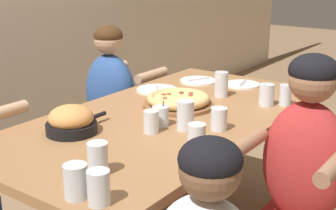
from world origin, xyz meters
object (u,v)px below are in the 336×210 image
(drinking_glass_h, at_px, (76,183))
(empty_plate_c, at_px, (198,81))
(empty_plate_a, at_px, (242,84))
(drinking_glass_c, at_px, (197,139))
(drinking_glass_a, at_px, (266,96))
(diner_far_midright, at_px, (112,122))
(drinking_glass_d, at_px, (221,85))
(drinking_glass_g, at_px, (98,161))
(drinking_glass_b, at_px, (219,120))
(empty_plate_b, at_px, (157,90))
(drinking_glass_f, at_px, (285,95))
(cocktail_glass_blue, at_px, (161,117))
(drinking_glass_i, at_px, (99,190))
(drinking_glass_j, at_px, (151,122))
(pizza_board_main, at_px, (178,101))
(drinking_glass_e, at_px, (185,117))
(diner_near_center, at_px, (301,202))
(skillet_bowl, at_px, (71,121))

(drinking_glass_h, bearing_deg, empty_plate_c, 17.86)
(empty_plate_a, xyz_separation_m, drinking_glass_c, (-1.01, -0.31, 0.04))
(drinking_glass_a, bearing_deg, diner_far_midright, 94.60)
(drinking_glass_d, relative_size, drinking_glass_g, 1.17)
(drinking_glass_b, bearing_deg, empty_plate_b, 59.97)
(drinking_glass_c, height_order, drinking_glass_f, drinking_glass_f)
(cocktail_glass_blue, bearing_deg, drinking_glass_b, -66.16)
(empty_plate_c, bearing_deg, drinking_glass_i, -158.95)
(drinking_glass_h, xyz_separation_m, drinking_glass_i, (0.01, -0.09, -0.00))
(drinking_glass_j, bearing_deg, pizza_board_main, 17.30)
(drinking_glass_e, xyz_separation_m, diner_near_center, (0.12, -0.51, -0.31))
(pizza_board_main, height_order, drinking_glass_j, drinking_glass_j)
(drinking_glass_h, bearing_deg, drinking_glass_i, -82.15)
(drinking_glass_h, bearing_deg, drinking_glass_c, -10.17)
(drinking_glass_d, xyz_separation_m, diner_far_midright, (-0.09, 0.74, -0.34))
(drinking_glass_f, bearing_deg, empty_plate_b, 103.21)
(diner_near_center, bearing_deg, drinking_glass_c, 39.82)
(skillet_bowl, xyz_separation_m, drinking_glass_f, (0.93, -0.60, 0.00))
(drinking_glass_f, bearing_deg, drinking_glass_e, 160.36)
(drinking_glass_e, bearing_deg, drinking_glass_a, -14.24)
(diner_far_midright, bearing_deg, empty_plate_b, -3.77)
(skillet_bowl, distance_m, diner_far_midright, 0.99)
(cocktail_glass_blue, xyz_separation_m, drinking_glass_c, (-0.15, -0.29, 0.01))
(empty_plate_a, xyz_separation_m, drinking_glass_e, (-0.84, -0.15, 0.05))
(drinking_glass_j, bearing_deg, drinking_glass_f, -23.64)
(empty_plate_c, bearing_deg, diner_far_midright, 121.70)
(drinking_glass_f, relative_size, drinking_glass_g, 0.93)
(empty_plate_c, bearing_deg, drinking_glass_a, -110.79)
(drinking_glass_b, relative_size, drinking_glass_i, 0.90)
(drinking_glass_g, relative_size, drinking_glass_j, 1.17)
(pizza_board_main, height_order, drinking_glass_a, drinking_glass_a)
(skillet_bowl, xyz_separation_m, diner_far_midright, (0.79, 0.50, -0.33))
(empty_plate_c, height_order, drinking_glass_g, drinking_glass_g)
(drinking_glass_b, bearing_deg, drinking_glass_j, 132.40)
(drinking_glass_c, xyz_separation_m, diner_near_center, (0.29, -0.35, -0.30))
(cocktail_glass_blue, height_order, drinking_glass_d, drinking_glass_d)
(drinking_glass_g, height_order, diner_far_midright, diner_far_midright)
(pizza_board_main, distance_m, diner_far_midright, 0.76)
(empty_plate_b, height_order, diner_near_center, diner_near_center)
(pizza_board_main, xyz_separation_m, drinking_glass_d, (0.30, -0.08, 0.03))
(drinking_glass_b, xyz_separation_m, drinking_glass_e, (-0.09, 0.12, 0.01))
(drinking_glass_b, bearing_deg, skillet_bowl, 129.27)
(skillet_bowl, xyz_separation_m, drinking_glass_a, (0.87, -0.52, -0.00))
(skillet_bowl, relative_size, cocktail_glass_blue, 2.87)
(empty_plate_b, bearing_deg, drinking_glass_e, -131.85)
(empty_plate_c, height_order, drinking_glass_f, drinking_glass_f)
(skillet_bowl, relative_size, empty_plate_a, 1.57)
(empty_plate_b, distance_m, drinking_glass_a, 0.64)
(pizza_board_main, xyz_separation_m, drinking_glass_b, (-0.18, -0.34, 0.01))
(empty_plate_c, bearing_deg, cocktail_glass_blue, -159.67)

